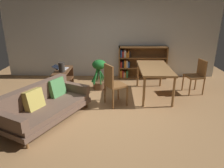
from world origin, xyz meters
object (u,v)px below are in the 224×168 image
object	(u,v)px
dining_chair_near	(197,74)
fabric_couch	(44,104)
media_console	(63,80)
dining_table	(154,70)
open_laptop	(61,68)
dining_chair_far	(113,83)
bookshelf	(139,62)
desk_speaker	(62,67)
potted_floor_plant	(99,73)

from	to	relation	value
dining_chair_near	fabric_couch	bearing A→B (deg)	-156.97
media_console	dining_table	bearing A→B (deg)	-7.98
open_laptop	dining_chair_far	size ratio (longest dim) A/B	0.44
fabric_couch	bookshelf	size ratio (longest dim) A/B	1.32
open_laptop	desk_speaker	distance (m)	0.34
fabric_couch	open_laptop	bearing A→B (deg)	92.81
media_console	dining_chair_far	size ratio (longest dim) A/B	1.03
potted_floor_plant	dining_table	bearing A→B (deg)	-17.11
media_console	bookshelf	world-z (taller)	bookshelf
desk_speaker	dining_table	size ratio (longest dim) A/B	0.17
media_console	dining_table	size ratio (longest dim) A/B	0.67
fabric_couch	desk_speaker	distance (m)	1.51
desk_speaker	dining_chair_near	world-z (taller)	dining_chair_near
open_laptop	dining_chair_far	bearing A→B (deg)	-36.39
dining_chair_far	bookshelf	bearing A→B (deg)	69.16
fabric_couch	dining_chair_far	size ratio (longest dim) A/B	2.07
bookshelf	open_laptop	bearing A→B (deg)	-155.04
potted_floor_plant	desk_speaker	bearing A→B (deg)	-163.35
media_console	dining_chair_far	bearing A→B (deg)	-34.41
media_console	potted_floor_plant	world-z (taller)	potted_floor_plant
desk_speaker	dining_chair_far	xyz separation A→B (m)	(1.35, -0.76, -0.15)
fabric_couch	bookshelf	bearing A→B (deg)	52.42
desk_speaker	potted_floor_plant	distance (m)	1.02
desk_speaker	bookshelf	bearing A→B (deg)	32.18
open_laptop	bookshelf	world-z (taller)	bookshelf
open_laptop	bookshelf	bearing A→B (deg)	24.96
fabric_couch	dining_chair_far	distance (m)	1.55
media_console	dining_table	xyz separation A→B (m)	(2.41, -0.34, 0.40)
dining_table	dining_chair_near	bearing A→B (deg)	9.90
dining_chair_far	media_console	bearing A→B (deg)	145.59
media_console	dining_table	world-z (taller)	dining_table
open_laptop	potted_floor_plant	bearing A→B (deg)	-1.15
media_console	dining_chair_near	distance (m)	3.58
desk_speaker	potted_floor_plant	xyz separation A→B (m)	(0.95, 0.28, -0.24)
potted_floor_plant	dining_table	xyz separation A→B (m)	(1.43, -0.44, 0.22)
dining_chair_near	dining_chair_far	world-z (taller)	dining_chair_far
fabric_couch	dining_table	distance (m)	2.75
fabric_couch	potted_floor_plant	world-z (taller)	potted_floor_plant
potted_floor_plant	media_console	bearing A→B (deg)	-174.10
desk_speaker	bookshelf	world-z (taller)	bookshelf
open_laptop	desk_speaker	size ratio (longest dim) A/B	1.69
media_console	bookshelf	distance (m)	2.49
potted_floor_plant	bookshelf	bearing A→B (deg)	41.68
dining_table	dining_chair_far	size ratio (longest dim) A/B	1.53
dining_table	dining_chair_far	bearing A→B (deg)	-149.52
dining_chair_near	media_console	bearing A→B (deg)	177.82
dining_chair_near	bookshelf	bearing A→B (deg)	136.58
open_laptop	dining_chair_near	world-z (taller)	dining_chair_near
fabric_couch	open_laptop	xyz separation A→B (m)	(-0.09, 1.77, 0.27)
desk_speaker	open_laptop	bearing A→B (deg)	108.36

